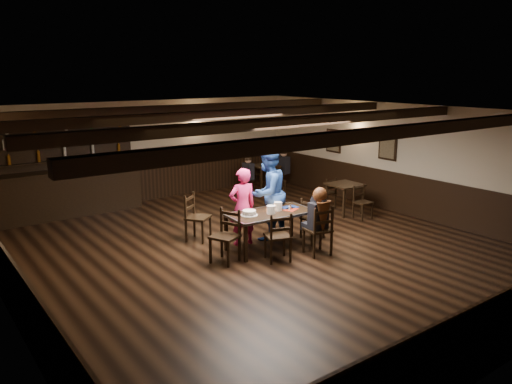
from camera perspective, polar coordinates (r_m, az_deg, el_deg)
ground at (r=9.97m, az=-0.01°, el=-6.58°), size 10.00×10.00×0.00m
room_shell at (r=9.55m, az=-0.10°, el=3.38°), size 9.02×10.02×2.71m
dining_table at (r=9.83m, az=1.64°, el=-2.70°), size 1.76×0.96×0.75m
chair_near_left at (r=9.18m, az=2.68°, el=-4.75°), size 0.56×0.54×0.94m
chair_near_right at (r=9.56m, az=7.37°, el=-3.97°), size 0.52×0.50×0.98m
chair_end_left at (r=9.23m, az=-3.29°, el=-4.49°), size 0.59×0.60×0.99m
chair_end_right at (r=10.50m, az=6.25°, el=-2.69°), size 0.45×0.46×0.87m
chair_far_pushed at (r=10.43m, az=-7.07°, el=-2.43°), size 0.63×0.62×0.99m
woman_pink at (r=10.05m, az=-1.56°, el=-1.69°), size 0.63×0.47×1.58m
man_blue at (r=10.37m, az=1.33°, el=-0.14°), size 1.13×1.00×1.95m
seated_person at (r=9.53m, az=7.22°, el=-2.19°), size 0.37×0.55×0.89m
cake at (r=9.57m, az=-0.78°, el=-2.43°), size 0.32×0.32×0.10m
plate_stack_a at (r=9.68m, az=1.74°, el=-2.02°), size 0.17×0.17×0.16m
plate_stack_b at (r=9.89m, az=2.51°, el=-1.64°), size 0.15×0.15×0.18m
tea_light at (r=9.95m, az=1.50°, el=-1.93°), size 0.05×0.05×0.06m
salt_shaker at (r=9.93m, az=3.85°, el=-1.86°), size 0.04×0.04×0.09m
pepper_shaker at (r=10.02m, az=3.96°, el=-1.70°), size 0.04×0.04×0.10m
drink_glass at (r=10.08m, az=2.81°, el=-1.52°), size 0.08×0.08×0.12m
menu_red at (r=10.01m, az=4.03°, el=-1.99°), size 0.37×0.32×0.00m
menu_blue at (r=10.18m, az=3.83°, el=-1.72°), size 0.35×0.25×0.00m
bar_counter at (r=12.92m, az=-21.76°, el=0.49°), size 4.15×0.70×2.20m
back_table_a at (r=12.51m, az=10.10°, el=0.47°), size 0.78×0.78×0.75m
back_table_b at (r=14.78m, az=1.09°, el=2.68°), size 0.83×0.83×0.75m
bg_patron_left at (r=14.08m, az=-0.90°, el=2.78°), size 0.21×0.33×0.67m
bg_patron_right at (r=14.93m, az=3.17°, el=3.52°), size 0.24×0.37×0.74m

